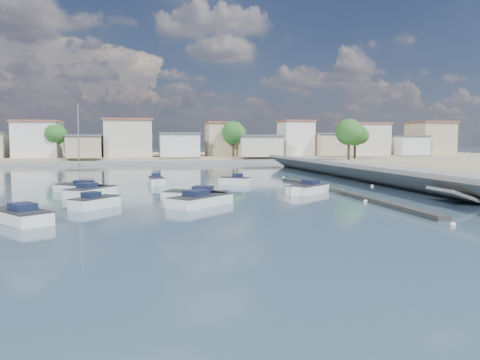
# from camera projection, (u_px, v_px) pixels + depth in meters

# --- Properties ---
(ground) EXTENTS (400.00, 400.00, 0.00)m
(ground) POSITION_uv_depth(u_px,v_px,m) (224.00, 174.00, 70.59)
(ground) COLOR #2C4158
(ground) RESTS_ON ground
(seawall_walkway) EXTENTS (5.00, 90.00, 1.80)m
(seawall_walkway) POSITION_uv_depth(u_px,v_px,m) (446.00, 182.00, 47.94)
(seawall_walkway) COLOR slate
(seawall_walkway) RESTS_ON ground
(breakwater) EXTENTS (2.00, 31.02, 0.35)m
(breakwater) POSITION_uv_depth(u_px,v_px,m) (342.00, 192.00, 45.34)
(breakwater) COLOR black
(breakwater) RESTS_ON ground
(far_shore_land) EXTENTS (160.00, 40.00, 1.40)m
(far_shore_land) POSITION_uv_depth(u_px,v_px,m) (190.00, 157.00, 121.24)
(far_shore_land) COLOR gray
(far_shore_land) RESTS_ON ground
(far_shore_quay) EXTENTS (160.00, 2.50, 0.80)m
(far_shore_quay) POSITION_uv_depth(u_px,v_px,m) (200.00, 162.00, 100.79)
(far_shore_quay) COLOR slate
(far_shore_quay) RESTS_ON ground
(far_town) EXTENTS (113.01, 12.80, 8.35)m
(far_town) POSITION_uv_depth(u_px,v_px,m) (242.00, 141.00, 108.34)
(far_town) COLOR beige
(far_town) RESTS_ON far_shore_land
(shore_trees) EXTENTS (74.56, 38.32, 7.92)m
(shore_trees) POSITION_uv_depth(u_px,v_px,m) (240.00, 135.00, 99.16)
(shore_trees) COLOR #38281E
(shore_trees) RESTS_ON ground
(motorboat_a) EXTENTS (4.80, 5.48, 1.48)m
(motorboat_a) POSITION_uv_depth(u_px,v_px,m) (18.00, 216.00, 29.92)
(motorboat_a) COLOR white
(motorboat_a) RESTS_ON ground
(motorboat_b) EXTENTS (3.82, 4.07, 1.48)m
(motorboat_b) POSITION_uv_depth(u_px,v_px,m) (97.00, 203.00, 36.23)
(motorboat_b) COLOR white
(motorboat_b) RESTS_ON ground
(motorboat_c) EXTENTS (5.95, 4.18, 1.48)m
(motorboat_c) POSITION_uv_depth(u_px,v_px,m) (194.00, 196.00, 40.32)
(motorboat_c) COLOR white
(motorboat_c) RESTS_ON ground
(motorboat_d) EXTENTS (5.19, 4.86, 1.48)m
(motorboat_d) POSITION_uv_depth(u_px,v_px,m) (307.00, 189.00, 45.82)
(motorboat_d) COLOR white
(motorboat_d) RESTS_ON ground
(motorboat_e) EXTENTS (4.64, 5.53, 1.48)m
(motorboat_e) POSITION_uv_depth(u_px,v_px,m) (93.00, 192.00, 43.73)
(motorboat_e) COLOR white
(motorboat_e) RESTS_ON ground
(motorboat_f) EXTENTS (3.74, 3.05, 1.48)m
(motorboat_f) POSITION_uv_depth(u_px,v_px,m) (233.00, 181.00, 54.95)
(motorboat_f) COLOR white
(motorboat_f) RESTS_ON ground
(motorboat_g) EXTENTS (1.98, 4.77, 1.48)m
(motorboat_g) POSITION_uv_depth(u_px,v_px,m) (157.00, 181.00, 54.53)
(motorboat_g) COLOR white
(motorboat_g) RESTS_ON ground
(motorboat_h) EXTENTS (5.76, 5.62, 1.48)m
(motorboat_h) POSITION_uv_depth(u_px,v_px,m) (203.00, 200.00, 37.50)
(motorboat_h) COLOR white
(motorboat_h) RESTS_ON ground
(sailboat) EXTENTS (5.64, 5.66, 9.00)m
(sailboat) POSITION_uv_depth(u_px,v_px,m) (78.00, 189.00, 46.22)
(sailboat) COLOR white
(sailboat) RESTS_ON ground
(mooring_buoys) EXTENTS (19.38, 35.90, 0.38)m
(mooring_buoys) POSITION_uv_depth(u_px,v_px,m) (323.00, 191.00, 47.11)
(mooring_buoys) COLOR silver
(mooring_buoys) RESTS_ON ground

